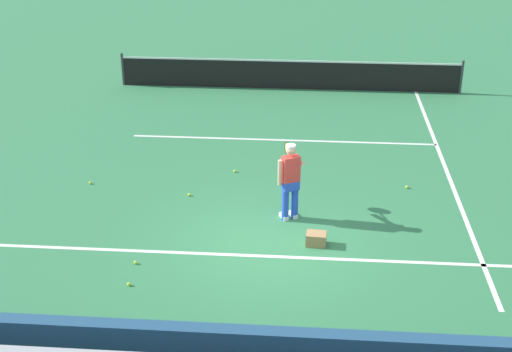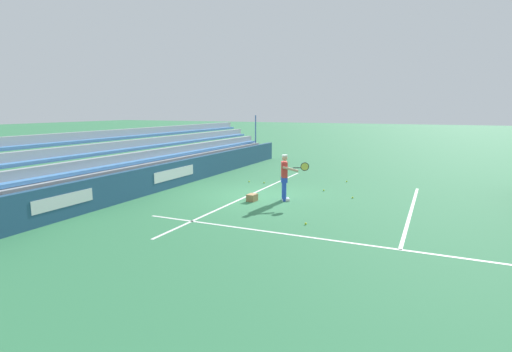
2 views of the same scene
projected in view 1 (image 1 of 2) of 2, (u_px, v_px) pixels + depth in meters
The scene contains 13 objects.
ground_plane at pixel (271, 243), 14.37m from camera, with size 160.00×160.00×0.00m, color #337A4C.
court_baseline_white at pixel (269, 256), 13.91m from camera, with size 12.00×0.10×0.01m, color white.
court_sideline_white at pixel (446, 168), 17.68m from camera, with size 0.10×12.00×0.01m, color white.
court_service_line_white at pixel (283, 140), 19.33m from camera, with size 8.22×0.10×0.01m, color white.
tennis_player at pixel (290, 180), 14.96m from camera, with size 0.57×1.07×1.71m.
ball_box_cardboard at pixel (316, 239), 14.27m from camera, with size 0.40×0.30×0.26m, color #A87F51.
tennis_ball_on_baseline at pixel (129, 284), 12.98m from camera, with size 0.07×0.07×0.07m, color #CCE533.
tennis_ball_far_left at pixel (90, 183), 16.84m from camera, with size 0.07×0.07×0.07m, color #CCE533.
tennis_ball_stray_back at pixel (407, 187), 16.64m from camera, with size 0.07×0.07×0.07m, color #CCE533.
tennis_ball_by_box at pixel (189, 195), 16.27m from camera, with size 0.07×0.07×0.07m, color #CCE533.
tennis_ball_midcourt at pixel (235, 171), 17.44m from camera, with size 0.07×0.07×0.07m, color #CCE533.
tennis_ball_far_right at pixel (135, 263), 13.65m from camera, with size 0.07×0.07×0.07m, color #CCE533.
tennis_net at pixel (289, 74), 23.14m from camera, with size 11.09×0.09×1.07m.
Camera 1 is at (0.67, -12.40, 7.35)m, focal length 50.00 mm.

